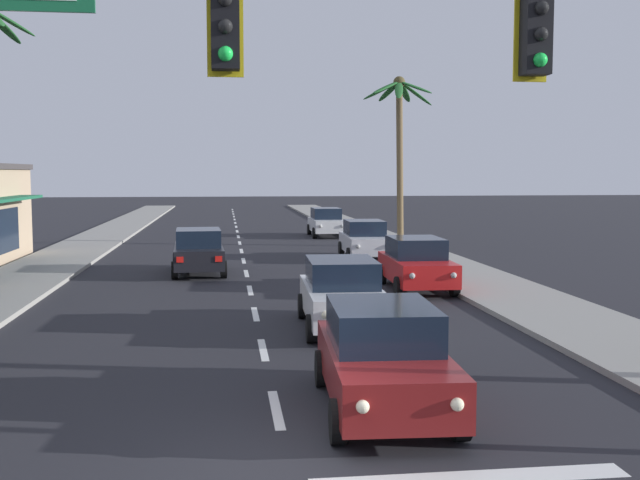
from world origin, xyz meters
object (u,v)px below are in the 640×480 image
object	(u,v)px
sedan_lead_at_stop_bar	(383,357)
sedan_parked_far_kerb	(416,263)
sedan_parked_mid_kerb	(326,222)
traffic_signal_mast	(542,82)
sedan_parked_nearest_kerb	(365,239)
sedan_third_in_queue	(342,294)
palm_right_third	(399,124)
sedan_oncoming_far	(199,251)

from	to	relation	value
sedan_lead_at_stop_bar	sedan_parked_far_kerb	size ratio (longest dim) A/B	1.01
sedan_lead_at_stop_bar	sedan_parked_mid_kerb	size ratio (longest dim) A/B	1.01
traffic_signal_mast	sedan_parked_mid_kerb	bearing A→B (deg)	86.52
sedan_parked_nearest_kerb	sedan_lead_at_stop_bar	bearing A→B (deg)	-99.86
sedan_third_in_queue	sedan_parked_mid_kerb	world-z (taller)	same
sedan_parked_nearest_kerb	palm_right_third	distance (m)	8.02
sedan_oncoming_far	sedan_parked_far_kerb	world-z (taller)	same
sedan_lead_at_stop_bar	sedan_parked_far_kerb	bearing A→B (deg)	73.06
sedan_oncoming_far	sedan_lead_at_stop_bar	bearing A→B (deg)	-78.35
sedan_third_in_queue	sedan_parked_nearest_kerb	distance (m)	14.90
sedan_lead_at_stop_bar	sedan_third_in_queue	world-z (taller)	same
sedan_lead_at_stop_bar	sedan_third_in_queue	distance (m)	6.26
sedan_third_in_queue	sedan_parked_far_kerb	bearing A→B (deg)	59.81
traffic_signal_mast	sedan_parked_far_kerb	bearing A→B (deg)	81.15
sedan_oncoming_far	sedan_parked_nearest_kerb	world-z (taller)	same
sedan_oncoming_far	sedan_parked_mid_kerb	bearing A→B (deg)	66.18
sedan_parked_mid_kerb	sedan_parked_far_kerb	world-z (taller)	same
sedan_oncoming_far	sedan_parked_far_kerb	xyz separation A→B (m)	(7.09, -4.80, 0.00)
sedan_oncoming_far	sedan_parked_mid_kerb	distance (m)	17.19
sedan_lead_at_stop_bar	palm_right_third	xyz separation A→B (m)	(6.36, 26.09, 5.35)
palm_right_third	sedan_lead_at_stop_bar	bearing A→B (deg)	-103.70
sedan_lead_at_stop_bar	sedan_parked_nearest_kerb	bearing A→B (deg)	80.14
sedan_parked_far_kerb	palm_right_third	xyz separation A→B (m)	(2.72, 14.15, 5.35)
sedan_third_in_queue	palm_right_third	xyz separation A→B (m)	(6.03, 19.84, 5.35)
palm_right_third	sedan_parked_nearest_kerb	bearing A→B (deg)	-117.34
sedan_oncoming_far	sedan_parked_far_kerb	bearing A→B (deg)	-34.09
sedan_oncoming_far	palm_right_third	world-z (taller)	palm_right_third
sedan_parked_mid_kerb	sedan_parked_far_kerb	distance (m)	20.52
traffic_signal_mast	sedan_parked_mid_kerb	distance (m)	35.44
sedan_parked_far_kerb	sedan_parked_nearest_kerb	bearing A→B (deg)	90.14
sedan_parked_nearest_kerb	sedan_parked_far_kerb	bearing A→B (deg)	-89.86
sedan_oncoming_far	sedan_parked_nearest_kerb	bearing A→B (deg)	29.81
sedan_parked_mid_kerb	palm_right_third	size ratio (longest dim) A/B	0.52
sedan_third_in_queue	sedan_parked_nearest_kerb	bearing A→B (deg)	77.26
sedan_parked_far_kerb	palm_right_third	distance (m)	15.37
sedan_third_in_queue	traffic_signal_mast	bearing A→B (deg)	-83.43
sedan_lead_at_stop_bar	traffic_signal_mast	bearing A→B (deg)	-63.21
sedan_parked_nearest_kerb	sedan_parked_mid_kerb	size ratio (longest dim) A/B	1.01
palm_right_third	traffic_signal_mast	bearing A→B (deg)	-99.86
sedan_lead_at_stop_bar	sedan_oncoming_far	size ratio (longest dim) A/B	1.00
sedan_third_in_queue	palm_right_third	distance (m)	21.41
sedan_third_in_queue	palm_right_third	size ratio (longest dim) A/B	0.52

